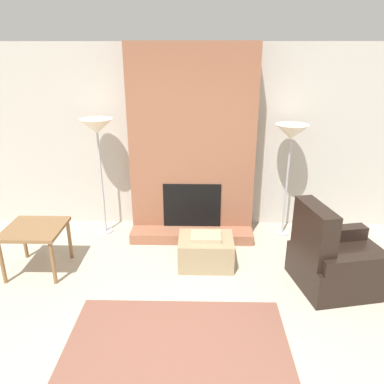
% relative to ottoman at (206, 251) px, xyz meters
% --- Properties ---
extents(ground_plane, '(24.00, 24.00, 0.00)m').
position_rel_ottoman_xyz_m(ground_plane, '(-0.19, -1.78, -0.19)').
color(ground_plane, '#B2A893').
extents(wall_back, '(8.02, 0.06, 2.60)m').
position_rel_ottoman_xyz_m(wall_back, '(-0.19, 1.23, 1.11)').
color(wall_back, '#BCB7AD').
rests_on(wall_back, ground_plane).
extents(fireplace, '(1.69, 0.74, 2.60)m').
position_rel_ottoman_xyz_m(fireplace, '(-0.19, 0.98, 1.06)').
color(fireplace, '#935B42').
rests_on(fireplace, ground_plane).
extents(ottoman, '(0.66, 0.52, 0.41)m').
position_rel_ottoman_xyz_m(ottoman, '(0.00, 0.00, 0.00)').
color(ottoman, '#998460').
rests_on(ottoman, ground_plane).
extents(armchair, '(1.13, 0.98, 0.99)m').
position_rel_ottoman_xyz_m(armchair, '(1.44, -0.40, 0.09)').
color(armchair, black).
rests_on(armchair, ground_plane).
extents(side_table, '(0.66, 0.64, 0.57)m').
position_rel_ottoman_xyz_m(side_table, '(-2.00, -0.17, 0.30)').
color(side_table, brown).
rests_on(side_table, ground_plane).
extents(floor_lamp_left, '(0.44, 0.44, 1.65)m').
position_rel_ottoman_xyz_m(floor_lamp_left, '(-1.45, 0.86, 1.31)').
color(floor_lamp_left, '#ADADB2').
rests_on(floor_lamp_left, ground_plane).
extents(floor_lamp_right, '(0.44, 0.44, 1.59)m').
position_rel_ottoman_xyz_m(floor_lamp_right, '(1.12, 0.86, 1.25)').
color(floor_lamp_right, '#ADADB2').
rests_on(floor_lamp_right, ground_plane).
extents(area_rug, '(2.01, 1.15, 0.01)m').
position_rel_ottoman_xyz_m(area_rug, '(-0.27, -1.33, -0.18)').
color(area_rug, brown).
rests_on(area_rug, ground_plane).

